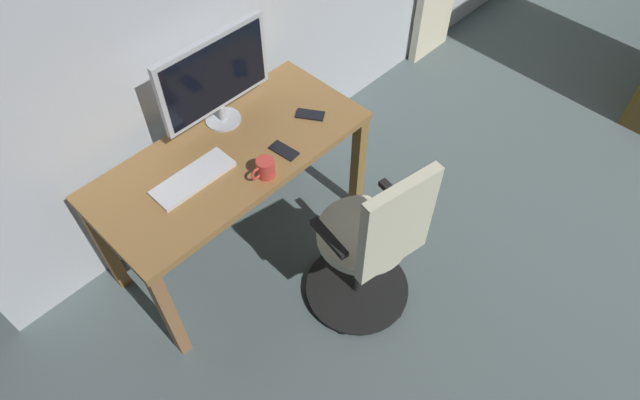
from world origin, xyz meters
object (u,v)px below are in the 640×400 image
(cell_phone_by_monitor, at_px, (310,115))
(mug_coffee, at_px, (265,168))
(computer_monitor, at_px, (215,77))
(desk, at_px, (232,167))
(cell_phone_face_up, at_px, (284,151))
(office_chair, at_px, (371,248))
(computer_keyboard, at_px, (193,178))

(cell_phone_by_monitor, distance_m, mug_coffee, 0.46)
(computer_monitor, bearing_deg, desk, 57.69)
(cell_phone_face_up, bearing_deg, computer_monitor, -86.74)
(cell_phone_face_up, height_order, mug_coffee, mug_coffee)
(office_chair, height_order, mug_coffee, office_chair)
(desk, height_order, cell_phone_face_up, cell_phone_face_up)
(office_chair, distance_m, mug_coffee, 0.62)
(computer_monitor, relative_size, mug_coffee, 4.73)
(office_chair, relative_size, computer_keyboard, 2.73)
(computer_monitor, xyz_separation_m, cell_phone_by_monitor, (-0.33, 0.30, -0.27))
(cell_phone_face_up, height_order, cell_phone_by_monitor, same)
(office_chair, bearing_deg, cell_phone_by_monitor, 78.40)
(office_chair, height_order, computer_monitor, computer_monitor)
(desk, xyz_separation_m, computer_monitor, (-0.13, -0.20, 0.38))
(computer_keyboard, bearing_deg, cell_phone_by_monitor, 173.50)
(mug_coffee, bearing_deg, cell_phone_by_monitor, -162.23)
(office_chair, relative_size, cell_phone_face_up, 7.57)
(cell_phone_face_up, relative_size, mug_coffee, 1.10)
(office_chair, height_order, cell_phone_face_up, office_chair)
(desk, distance_m, office_chair, 0.80)
(cell_phone_by_monitor, bearing_deg, office_chair, 35.18)
(desk, bearing_deg, cell_phone_by_monitor, 168.04)
(computer_monitor, xyz_separation_m, mug_coffee, (0.10, 0.44, -0.22))
(computer_monitor, distance_m, cell_phone_face_up, 0.47)
(mug_coffee, bearing_deg, cell_phone_face_up, -162.80)
(office_chair, relative_size, mug_coffee, 8.32)
(office_chair, relative_size, cell_phone_by_monitor, 7.57)
(computer_keyboard, relative_size, cell_phone_by_monitor, 2.77)
(computer_keyboard, relative_size, cell_phone_face_up, 2.77)
(computer_keyboard, distance_m, mug_coffee, 0.34)
(computer_monitor, bearing_deg, computer_keyboard, 31.41)
(computer_keyboard, bearing_deg, computer_monitor, -148.59)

